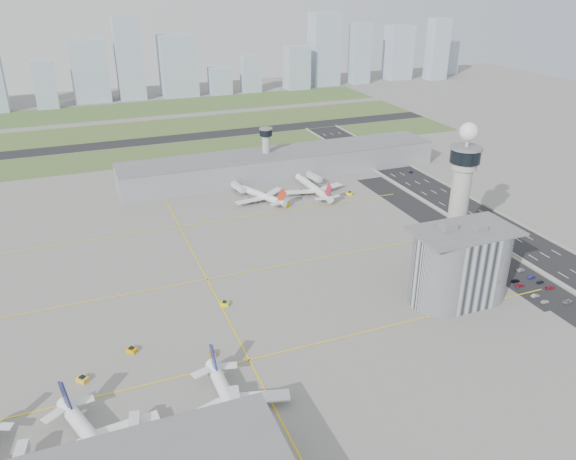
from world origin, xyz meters
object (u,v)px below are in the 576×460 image
object	(u,v)px
car_lot_1	(535,296)
car_lot_6	(568,301)
airplane_far_a	(260,191)
tug_1	(132,350)
tug_4	(286,205)
control_tower	(461,188)
jet_bridge_far_1	(308,176)
car_hw_1	(480,218)
airplane_near_c	(232,401)
airplane_near_b	(96,438)
car_lot_2	(520,285)
car_lot_8	(540,282)
tug_0	(82,379)
tug_2	(212,353)
car_lot_4	(502,274)
airplane_far_b	(313,183)
car_lot_7	(550,287)
admin_building	(460,265)
jet_bridge_near_1	(133,455)
car_lot_5	(488,265)
jet_bridge_far_0	(233,186)
car_lot_0	(545,302)
car_hw_4	(352,150)
jet_bridge_near_2	(239,425)
car_lot_10	(521,270)
secondary_tower	(266,148)
tug_3	(225,303)
car_lot_3	(515,281)
car_lot_11	(504,259)

from	to	relation	value
car_lot_1	car_lot_6	size ratio (longest dim) A/B	0.83
airplane_far_a	tug_1	size ratio (longest dim) A/B	12.04
tug_4	airplane_far_a	bearing A→B (deg)	-110.99
control_tower	tug_4	xyz separation A→B (m)	(-49.07, 87.80, -34.00)
jet_bridge_far_1	car_hw_1	distance (m)	111.24
airplane_far_a	airplane_near_c	bearing A→B (deg)	134.73
airplane_near_b	car_lot_2	bearing A→B (deg)	78.79
car_lot_8	car_lot_6	bearing A→B (deg)	166.84
tug_0	tug_2	distance (m)	43.19
car_lot_1	car_lot_4	world-z (taller)	car_lot_1
airplane_far_b	car_hw_1	bearing A→B (deg)	-137.65
airplane_far_a	car_lot_7	xyz separation A→B (m)	(81.92, -141.45, -5.29)
admin_building	car_lot_8	xyz separation A→B (m)	(41.46, -3.62, -14.68)
jet_bridge_near_1	car_lot_5	xyz separation A→B (m)	(165.90, 56.29, -2.24)
jet_bridge_far_0	car_hw_1	xyz separation A→B (m)	(111.93, -92.38, -2.22)
car_lot_0	car_hw_4	world-z (taller)	car_lot_0
jet_bridge_near_1	tug_0	distance (m)	42.00
airplane_far_b	jet_bridge_far_1	distance (m)	23.73
jet_bridge_near_1	jet_bridge_far_0	xyz separation A→B (m)	(85.00, 193.00, 0.00)
car_lot_4	control_tower	bearing A→B (deg)	26.81
jet_bridge_near_2	car_lot_8	xyz separation A→B (m)	(146.45, 35.38, -2.22)
tug_1	car_lot_10	distance (m)	170.57
airplane_near_b	car_lot_7	world-z (taller)	airplane_near_b
secondary_tower	car_lot_4	bearing A→B (deg)	-72.17
jet_bridge_near_2	tug_3	xyz separation A→B (m)	(14.54, 68.04, -1.87)
car_lot_0	car_lot_8	bearing A→B (deg)	-31.16
secondary_tower	tug_0	distance (m)	211.85
tug_2	airplane_far_a	bearing A→B (deg)	71.14
tug_2	tug_4	bearing A→B (deg)	64.43
admin_building	tug_4	bearing A→B (deg)	103.86
tug_0	tug_4	bearing A→B (deg)	3.44
control_tower	admin_building	bearing A→B (deg)	-123.70
jet_bridge_far_0	car_lot_2	xyz separation A→B (m)	(81.18, -156.59, -2.26)
airplane_near_c	tug_1	bearing A→B (deg)	-152.63
car_lot_6	car_lot_7	world-z (taller)	car_lot_6
car_lot_0	car_lot_6	distance (m)	9.32
airplane_far_a	car_lot_2	size ratio (longest dim) A/B	9.96
jet_bridge_near_2	car_lot_6	xyz separation A→B (m)	(144.98, 18.95, -2.19)
tug_3	tug_1	bearing A→B (deg)	-39.17
car_lot_3	car_hw_1	distance (m)	67.47
admin_building	car_lot_0	xyz separation A→B (m)	(31.28, -16.73, -14.69)
admin_building	tug_1	world-z (taller)	admin_building
tug_1	airplane_far_a	bearing A→B (deg)	8.27
control_tower	airplane_near_b	distance (m)	177.88
car_lot_11	airplane_near_b	bearing A→B (deg)	95.76
tug_3	car_lot_2	xyz separation A→B (m)	(121.64, -31.64, -0.39)
airplane_near_c	car_lot_10	xyz separation A→B (m)	(146.18, 40.36, -5.67)
jet_bridge_near_1	car_lot_5	size ratio (longest dim) A/B	3.81
admin_building	car_lot_5	distance (m)	38.34
admin_building	car_lot_5	world-z (taller)	admin_building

